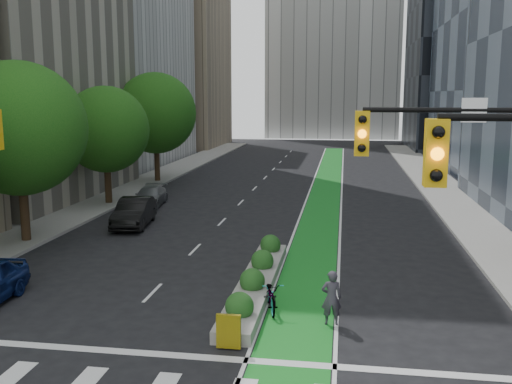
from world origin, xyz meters
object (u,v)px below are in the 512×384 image
(parked_car_left_mid, at_px, (134,212))
(parked_car_left_far, at_px, (150,196))
(median_planter, at_px, (257,279))
(cyclist, at_px, (331,298))
(bicycle, at_px, (271,295))

(parked_car_left_mid, bearing_deg, parked_car_left_far, 93.53)
(median_planter, relative_size, parked_car_left_far, 2.40)
(cyclist, height_order, parked_car_left_mid, cyclist)
(bicycle, relative_size, cyclist, 1.14)
(cyclist, xyz_separation_m, parked_car_left_mid, (-11.07, 12.18, -0.11))
(bicycle, bearing_deg, parked_car_left_mid, 114.79)
(bicycle, distance_m, parked_car_left_mid, 14.43)
(parked_car_left_far, bearing_deg, cyclist, -61.55)
(parked_car_left_mid, height_order, parked_car_left_far, parked_car_left_mid)
(bicycle, xyz_separation_m, parked_car_left_far, (-10.18, 17.02, 0.09))
(bicycle, distance_m, parked_car_left_far, 19.83)
(bicycle, bearing_deg, median_planter, 97.44)
(parked_car_left_mid, distance_m, parked_car_left_far, 5.89)
(median_planter, relative_size, cyclist, 5.82)
(median_planter, distance_m, bicycle, 2.19)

